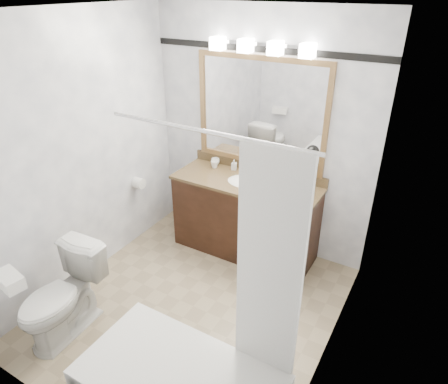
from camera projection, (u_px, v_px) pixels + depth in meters
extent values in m
cube|color=tan|center=(193.00, 307.00, 3.69)|extent=(2.40, 2.60, 0.01)
cube|color=white|center=(179.00, 9.00, 2.51)|extent=(2.40, 2.60, 0.01)
cube|color=white|center=(260.00, 136.00, 4.10)|extent=(2.40, 0.01, 2.50)
cube|color=white|center=(46.00, 283.00, 2.10)|extent=(2.40, 0.01, 2.50)
cube|color=white|center=(79.00, 156.00, 3.64)|extent=(0.01, 2.60, 2.50)
cube|color=white|center=(342.00, 229.00, 2.57)|extent=(0.01, 2.60, 2.50)
cube|color=black|center=(245.00, 218.00, 4.27)|extent=(1.50, 0.55, 0.82)
cube|color=olive|center=(246.00, 183.00, 4.07)|extent=(1.53, 0.58, 0.03)
cube|color=olive|center=(258.00, 168.00, 4.25)|extent=(1.53, 0.03, 0.10)
ellipsoid|color=white|center=(246.00, 184.00, 4.08)|extent=(0.44, 0.34, 0.14)
cube|color=#9B7446|center=(262.00, 58.00, 3.71)|extent=(1.40, 0.04, 0.05)
cube|color=#9B7446|center=(258.00, 161.00, 4.21)|extent=(1.40, 0.04, 0.05)
cube|color=#9B7446|center=(203.00, 104.00, 4.26)|extent=(0.05, 0.04, 1.00)
cube|color=#9B7446|center=(327.00, 124.00, 3.66)|extent=(0.05, 0.04, 1.00)
cube|color=white|center=(260.00, 113.00, 3.96)|extent=(1.30, 0.01, 1.00)
cube|color=silver|center=(263.00, 44.00, 3.65)|extent=(0.90, 0.05, 0.03)
cube|color=white|center=(218.00, 43.00, 3.82)|extent=(0.12, 0.12, 0.12)
cube|color=white|center=(246.00, 46.00, 3.69)|extent=(0.12, 0.12, 0.12)
cube|color=white|center=(275.00, 48.00, 3.55)|extent=(0.12, 0.12, 0.12)
cube|color=white|center=(308.00, 51.00, 3.42)|extent=(0.12, 0.12, 0.12)
cube|color=black|center=(264.00, 49.00, 3.69)|extent=(2.40, 0.01, 0.06)
cylinder|color=silver|center=(206.00, 132.00, 2.12)|extent=(1.30, 0.02, 0.02)
cube|color=white|center=(269.00, 273.00, 2.29)|extent=(0.40, 0.04, 1.55)
cylinder|color=white|center=(139.00, 183.00, 4.37)|extent=(0.11, 0.12, 0.12)
imported|color=white|center=(61.00, 297.00, 3.25)|extent=(0.46, 0.77, 0.76)
cube|color=white|center=(9.00, 280.00, 2.79)|extent=(0.26, 0.17, 0.10)
cylinder|color=black|center=(287.00, 195.00, 3.79)|extent=(0.16, 0.16, 0.02)
cylinder|color=black|center=(292.00, 182.00, 3.77)|extent=(0.13, 0.13, 0.23)
sphere|color=black|center=(293.00, 171.00, 3.72)|extent=(0.14, 0.14, 0.14)
cube|color=black|center=(288.00, 178.00, 3.69)|extent=(0.11, 0.11, 0.04)
cylinder|color=silver|center=(287.00, 193.00, 3.77)|extent=(0.05, 0.05, 0.05)
imported|color=white|center=(215.00, 162.00, 4.43)|extent=(0.09, 0.09, 0.07)
imported|color=white|center=(215.00, 164.00, 4.35)|extent=(0.10, 0.10, 0.08)
imported|color=white|center=(234.00, 165.00, 4.30)|extent=(0.06, 0.07, 0.11)
imported|color=white|center=(275.00, 178.00, 4.04)|extent=(0.07, 0.07, 0.09)
cube|color=beige|center=(251.00, 176.00, 4.15)|extent=(0.09, 0.07, 0.02)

